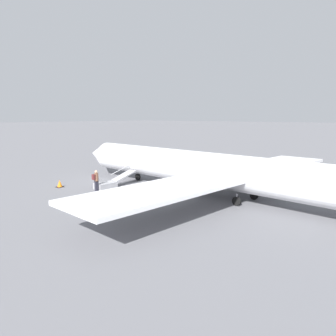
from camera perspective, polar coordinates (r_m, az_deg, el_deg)
name	(u,v)px	position (r m, az deg, el deg)	size (l,w,h in m)	color
ground_plane	(214,196)	(25.90, 8.01, -4.86)	(600.00, 600.00, 0.00)	slate
airplane_main	(225,171)	(24.92, 9.98, -0.58)	(34.43, 26.37, 6.97)	white
boarding_stairs	(109,183)	(29.01, -10.18, -2.65)	(1.28, 4.08, 1.72)	#99999E
passenger	(96,179)	(27.82, -12.44, -1.90)	(0.36, 0.55, 1.74)	#23232D
traffic_cone_near_stairs	(60,184)	(30.28, -18.34, -2.62)	(0.59, 0.59, 0.64)	black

